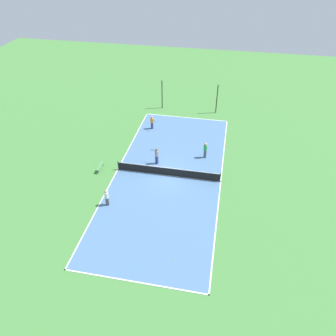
{
  "coord_description": "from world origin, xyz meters",
  "views": [
    {
      "loc": [
        4.74,
        -24.29,
        19.52
      ],
      "look_at": [
        0.0,
        0.0,
        0.9
      ],
      "focal_mm": 35.0,
      "sensor_mm": 36.0,
      "label": 1
    }
  ],
  "objects_px": {
    "tennis_net": "(168,171)",
    "player_far_white": "(107,197)",
    "tennis_ball_right_alley": "(167,124)",
    "fence_post_back_left": "(162,95)",
    "fence_post_back_right": "(217,99)",
    "player_baseline_gray": "(157,155)",
    "bench": "(100,166)",
    "player_far_green": "(205,149)",
    "tennis_ball_left_sideline": "(130,162)",
    "tennis_ball_midcourt": "(174,260)",
    "player_center_orange": "(152,122)"
  },
  "relations": [
    {
      "from": "tennis_ball_right_alley",
      "to": "tennis_ball_left_sideline",
      "type": "xyz_separation_m",
      "value": [
        -2.24,
        -8.36,
        0.0
      ]
    },
    {
      "from": "player_far_white",
      "to": "player_center_orange",
      "type": "distance_m",
      "value": 13.45
    },
    {
      "from": "player_far_green",
      "to": "tennis_ball_right_alley",
      "type": "xyz_separation_m",
      "value": [
        -5.14,
        6.1,
        -0.97
      ]
    },
    {
      "from": "bench",
      "to": "tennis_ball_midcourt",
      "type": "xyz_separation_m",
      "value": [
        9.04,
        -9.35,
        -0.33
      ]
    },
    {
      "from": "bench",
      "to": "player_baseline_gray",
      "type": "height_order",
      "value": "player_baseline_gray"
    },
    {
      "from": "tennis_net",
      "to": "tennis_ball_midcourt",
      "type": "xyz_separation_m",
      "value": [
        2.32,
        -9.63,
        -0.45
      ]
    },
    {
      "from": "tennis_net",
      "to": "fence_post_back_left",
      "type": "relative_size",
      "value": 2.68
    },
    {
      "from": "tennis_net",
      "to": "player_baseline_gray",
      "type": "relative_size",
      "value": 5.52
    },
    {
      "from": "player_far_white",
      "to": "fence_post_back_left",
      "type": "bearing_deg",
      "value": -99.52
    },
    {
      "from": "player_far_white",
      "to": "player_baseline_gray",
      "type": "height_order",
      "value": "player_baseline_gray"
    },
    {
      "from": "player_center_orange",
      "to": "fence_post_back_left",
      "type": "xyz_separation_m",
      "value": [
        0.05,
        5.54,
        0.92
      ]
    },
    {
      "from": "tennis_net",
      "to": "player_far_white",
      "type": "relative_size",
      "value": 6.12
    },
    {
      "from": "player_far_green",
      "to": "fence_post_back_right",
      "type": "bearing_deg",
      "value": -102.19
    },
    {
      "from": "tennis_net",
      "to": "fence_post_back_right",
      "type": "bearing_deg",
      "value": 75.93
    },
    {
      "from": "tennis_net",
      "to": "fence_post_back_left",
      "type": "height_order",
      "value": "fence_post_back_left"
    },
    {
      "from": "tennis_ball_left_sideline",
      "to": "player_far_white",
      "type": "bearing_deg",
      "value": -90.81
    },
    {
      "from": "player_center_orange",
      "to": "bench",
      "type": "bearing_deg",
      "value": -60.6
    },
    {
      "from": "tennis_net",
      "to": "tennis_ball_midcourt",
      "type": "distance_m",
      "value": 9.91
    },
    {
      "from": "bench",
      "to": "tennis_ball_right_alley",
      "type": "height_order",
      "value": "bench"
    },
    {
      "from": "fence_post_back_right",
      "to": "player_baseline_gray",
      "type": "bearing_deg",
      "value": -112.11
    },
    {
      "from": "fence_post_back_left",
      "to": "player_far_white",
      "type": "bearing_deg",
      "value": -92.49
    },
    {
      "from": "player_far_green",
      "to": "tennis_ball_midcourt",
      "type": "height_order",
      "value": "player_far_green"
    },
    {
      "from": "tennis_ball_right_alley",
      "to": "player_far_white",
      "type": "bearing_deg",
      "value": -98.94
    },
    {
      "from": "player_center_orange",
      "to": "fence_post_back_right",
      "type": "bearing_deg",
      "value": 87.72
    },
    {
      "from": "player_far_green",
      "to": "tennis_ball_midcourt",
      "type": "xyz_separation_m",
      "value": [
        -0.84,
        -13.31,
        -0.97
      ]
    },
    {
      "from": "tennis_net",
      "to": "player_far_white",
      "type": "bearing_deg",
      "value": -130.69
    },
    {
      "from": "player_baseline_gray",
      "to": "fence_post_back_right",
      "type": "xyz_separation_m",
      "value": [
        4.97,
        12.24,
        0.79
      ]
    },
    {
      "from": "tennis_ball_left_sideline",
      "to": "fence_post_back_right",
      "type": "distance_m",
      "value": 14.82
    },
    {
      "from": "bench",
      "to": "player_far_white",
      "type": "bearing_deg",
      "value": -153.1
    },
    {
      "from": "bench",
      "to": "tennis_ball_right_alley",
      "type": "relative_size",
      "value": 23.46
    },
    {
      "from": "tennis_net",
      "to": "fence_post_back_left",
      "type": "distance_m",
      "value": 14.44
    },
    {
      "from": "tennis_ball_left_sideline",
      "to": "tennis_ball_right_alley",
      "type": "bearing_deg",
      "value": 75.02
    },
    {
      "from": "tennis_ball_midcourt",
      "to": "tennis_net",
      "type": "bearing_deg",
      "value": 103.54
    },
    {
      "from": "tennis_ball_midcourt",
      "to": "fence_post_back_left",
      "type": "xyz_separation_m",
      "value": [
        -5.81,
        23.57,
        1.81
      ]
    },
    {
      "from": "player_baseline_gray",
      "to": "tennis_ball_left_sideline",
      "type": "bearing_deg",
      "value": 31.54
    },
    {
      "from": "bench",
      "to": "player_baseline_gray",
      "type": "bearing_deg",
      "value": -69.3
    },
    {
      "from": "tennis_ball_right_alley",
      "to": "player_baseline_gray",
      "type": "bearing_deg",
      "value": -86.37
    },
    {
      "from": "bench",
      "to": "player_far_green",
      "type": "height_order",
      "value": "player_far_green"
    },
    {
      "from": "fence_post_back_left",
      "to": "tennis_ball_right_alley",
      "type": "bearing_deg",
      "value": -70.12
    },
    {
      "from": "player_far_green",
      "to": "fence_post_back_right",
      "type": "relative_size",
      "value": 0.47
    },
    {
      "from": "tennis_ball_midcourt",
      "to": "tennis_ball_right_alley",
      "type": "bearing_deg",
      "value": 102.52
    },
    {
      "from": "tennis_net",
      "to": "player_baseline_gray",
      "type": "distance_m",
      "value": 2.32
    },
    {
      "from": "tennis_net",
      "to": "fence_post_back_left",
      "type": "bearing_deg",
      "value": 104.07
    },
    {
      "from": "player_far_white",
      "to": "player_baseline_gray",
      "type": "bearing_deg",
      "value": -119.93
    },
    {
      "from": "player_far_white",
      "to": "tennis_ball_left_sideline",
      "type": "height_order",
      "value": "player_far_white"
    },
    {
      "from": "fence_post_back_right",
      "to": "tennis_ball_midcourt",
      "type": "bearing_deg",
      "value": -92.86
    },
    {
      "from": "player_center_orange",
      "to": "fence_post_back_left",
      "type": "relative_size",
      "value": 0.43
    },
    {
      "from": "tennis_ball_midcourt",
      "to": "player_center_orange",
      "type": "bearing_deg",
      "value": 108.01
    },
    {
      "from": "player_far_green",
      "to": "tennis_ball_left_sideline",
      "type": "distance_m",
      "value": 7.78
    },
    {
      "from": "tennis_net",
      "to": "tennis_ball_left_sideline",
      "type": "bearing_deg",
      "value": 161.45
    }
  ]
}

